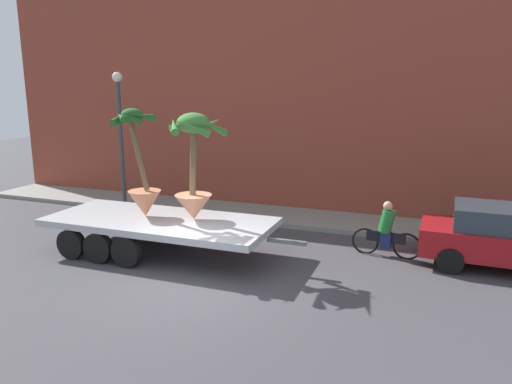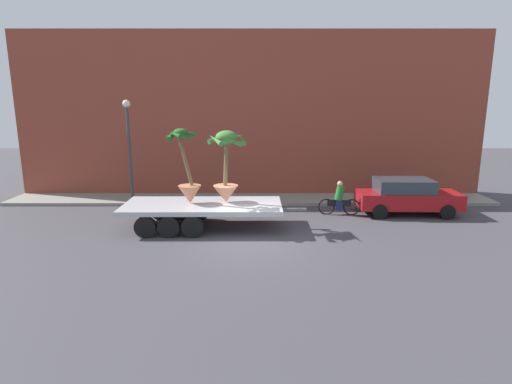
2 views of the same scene
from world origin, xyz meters
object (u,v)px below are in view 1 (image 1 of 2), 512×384
(flatbed_trailer, at_px, (152,225))
(potted_palm_middle, at_px, (194,168))
(parked_car, at_px, (512,238))
(street_lamp, at_px, (120,122))
(cyclist, at_px, (386,232))
(potted_palm_rear, at_px, (141,175))

(flatbed_trailer, height_order, potted_palm_middle, potted_palm_middle)
(flatbed_trailer, bearing_deg, parked_car, 12.84)
(potted_palm_middle, height_order, street_lamp, street_lamp)
(parked_car, relative_size, street_lamp, 0.91)
(potted_palm_middle, height_order, parked_car, potted_palm_middle)
(potted_palm_middle, relative_size, cyclist, 1.54)
(potted_palm_rear, xyz_separation_m, parked_car, (9.35, 1.96, -1.30))
(flatbed_trailer, bearing_deg, cyclist, 18.04)
(potted_palm_rear, height_order, cyclist, potted_palm_rear)
(parked_car, bearing_deg, flatbed_trailer, -167.16)
(flatbed_trailer, distance_m, street_lamp, 5.77)
(street_lamp, bearing_deg, cyclist, -10.42)
(potted_palm_middle, bearing_deg, flatbed_trailer, -166.95)
(flatbed_trailer, relative_size, cyclist, 3.91)
(potted_palm_rear, xyz_separation_m, street_lamp, (-3.29, 3.65, 1.10))
(flatbed_trailer, distance_m, parked_car, 9.23)
(cyclist, xyz_separation_m, parked_car, (2.99, 0.09, 0.16))
(street_lamp, bearing_deg, flatbed_trailer, -45.74)
(flatbed_trailer, relative_size, potted_palm_rear, 2.45)
(potted_palm_rear, xyz_separation_m, cyclist, (6.37, 1.87, -1.46))
(potted_palm_rear, bearing_deg, street_lamp, 132.07)
(street_lamp, bearing_deg, potted_palm_rear, -47.93)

